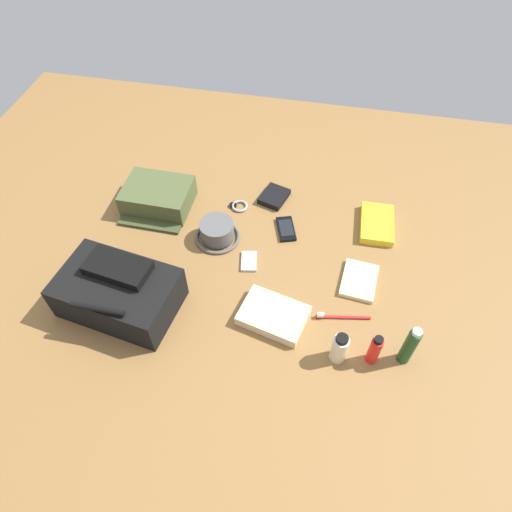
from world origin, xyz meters
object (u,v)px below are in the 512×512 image
object	(u,v)px
cell_phone	(286,229)
wallet	(274,197)
folded_towel	(273,315)
notepad	(359,280)
backpack	(119,291)
wristwatch	(239,206)
toiletry_pouch	(158,197)
toothbrush	(340,317)
bucket_hat	(217,232)
media_player	(249,262)
sunscreen_spray	(374,350)
lotion_bottle	(339,348)
shampoo_bottle	(409,346)
paperback_novel	(377,224)

from	to	relation	value
cell_phone	wallet	size ratio (longest dim) A/B	1.15
folded_towel	notepad	bearing A→B (deg)	-142.53
wallet	folded_towel	xyz separation A→B (m)	(-0.09, 0.52, 0.01)
cell_phone	folded_towel	bearing A→B (deg)	93.03
backpack	wristwatch	bearing A→B (deg)	-118.06
folded_towel	toiletry_pouch	bearing A→B (deg)	-38.27
cell_phone	toothbrush	xyz separation A→B (m)	(-0.22, 0.33, 0.00)
backpack	bucket_hat	xyz separation A→B (m)	(-0.22, -0.33, -0.04)
toothbrush	notepad	world-z (taller)	toothbrush
media_player	folded_towel	bearing A→B (deg)	121.20
toiletry_pouch	wristwatch	xyz separation A→B (m)	(-0.30, -0.05, -0.04)
toiletry_pouch	folded_towel	distance (m)	0.65
sunscreen_spray	lotion_bottle	size ratio (longest dim) A/B	1.06
shampoo_bottle	folded_towel	bearing A→B (deg)	-8.53
wallet	wristwatch	bearing A→B (deg)	46.92
notepad	cell_phone	bearing A→B (deg)	-27.70
bucket_hat	paperback_novel	xyz separation A→B (m)	(-0.55, -0.17, -0.02)
paperback_novel	notepad	xyz separation A→B (m)	(0.05, 0.26, -0.01)
cell_phone	bucket_hat	bearing A→B (deg)	20.16
wristwatch	notepad	world-z (taller)	notepad
media_player	paperback_novel	bearing A→B (deg)	-148.59
wristwatch	wallet	bearing A→B (deg)	-150.13
lotion_bottle	wristwatch	bearing A→B (deg)	-52.44
bucket_hat	folded_towel	bearing A→B (deg)	131.33
toiletry_pouch	wallet	xyz separation A→B (m)	(-0.42, -0.12, -0.03)
sunscreen_spray	toothbrush	size ratio (longest dim) A/B	0.72
backpack	paperback_novel	xyz separation A→B (m)	(-0.78, -0.50, -0.05)
backpack	wallet	size ratio (longest dim) A/B	3.49
media_player	wristwatch	bearing A→B (deg)	-69.94
bucket_hat	cell_phone	size ratio (longest dim) A/B	1.28
toiletry_pouch	media_player	world-z (taller)	toiletry_pouch
bucket_hat	notepad	bearing A→B (deg)	169.45
backpack	lotion_bottle	xyz separation A→B (m)	(-0.68, 0.05, -0.01)
bucket_hat	lotion_bottle	distance (m)	0.60
bucket_hat	sunscreen_spray	distance (m)	0.67
cell_phone	media_player	distance (m)	0.20
bucket_hat	shampoo_bottle	world-z (taller)	shampoo_bottle
lotion_bottle	bucket_hat	bearing A→B (deg)	-39.57
cell_phone	wallet	bearing A→B (deg)	-64.90
shampoo_bottle	wristwatch	bearing A→B (deg)	-40.17
lotion_bottle	cell_phone	distance (m)	0.52
backpack	toothbrush	size ratio (longest dim) A/B	2.26
paperback_novel	notepad	bearing A→B (deg)	79.74
notepad	toiletry_pouch	bearing A→B (deg)	-9.61
shampoo_bottle	toothbrush	xyz separation A→B (m)	(0.19, -0.10, -0.07)
notepad	folded_towel	size ratio (longest dim) A/B	0.75
wristwatch	toothbrush	size ratio (longest dim) A/B	0.42
folded_towel	cell_phone	bearing A→B (deg)	-86.97
sunscreen_spray	notepad	bearing A→B (deg)	-79.64
backpack	cell_phone	world-z (taller)	backpack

